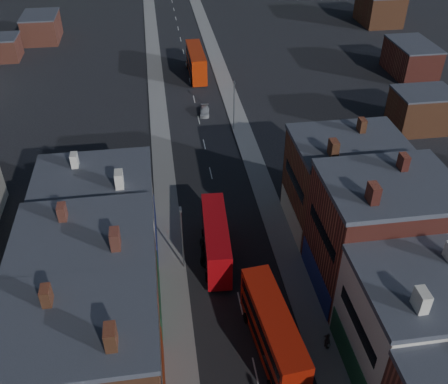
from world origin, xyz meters
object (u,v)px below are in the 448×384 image
object	(u,v)px
bus_0	(216,239)
car_2	(210,251)
car_3	(205,111)
bus_2	(196,62)
ped_3	(327,341)
bus_1	(273,331)

from	to	relation	value
bus_0	car_2	world-z (taller)	bus_0
bus_0	car_3	xyz separation A→B (m)	(2.70, 34.79, -2.04)
bus_0	bus_2	bearing A→B (deg)	89.79
car_2	car_3	bearing A→B (deg)	90.34
ped_3	bus_0	bearing A→B (deg)	20.35
bus_2	car_2	size ratio (longest dim) A/B	2.58
car_3	ped_3	distance (m)	48.73
bus_2	ped_3	xyz separation A→B (m)	(5.41, -64.82, -1.78)
bus_0	car_3	size ratio (longest dim) A/B	2.98
bus_1	car_2	size ratio (longest dim) A/B	2.53
bus_0	car_2	size ratio (longest dim) A/B	2.37
bus_2	bus_0	bearing A→B (deg)	-93.95
car_3	bus_0	bearing A→B (deg)	-87.24
bus_0	car_2	distance (m)	2.06
bus_1	bus_2	size ratio (longest dim) A/B	0.98
car_2	ped_3	size ratio (longest dim) A/B	2.54
bus_2	car_3	world-z (taller)	bus_2
bus_1	bus_2	distance (m)	64.35
car_2	ped_3	distance (m)	16.59
car_3	ped_3	xyz separation A→B (m)	(5.71, -48.39, 0.51)
bus_1	car_3	distance (m)	47.97
car_2	car_3	distance (m)	34.67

